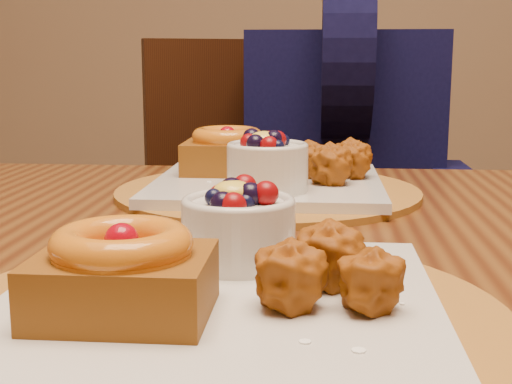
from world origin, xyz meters
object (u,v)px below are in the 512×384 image
at_px(dining_table, 251,316).
at_px(chair_far, 270,247).
at_px(place_setting_far, 265,175).
at_px(diner, 344,121).
at_px(place_setting_near, 217,288).

bearing_deg(dining_table, chair_far, 92.55).
bearing_deg(place_setting_far, dining_table, -89.18).
bearing_deg(chair_far, dining_table, -110.74).
bearing_deg(diner, chair_far, -179.43).
relative_size(place_setting_far, diner, 0.51).
xyz_separation_m(place_setting_near, place_setting_far, (-0.00, 0.43, 0.00)).
xyz_separation_m(place_setting_near, chair_far, (-0.03, 1.00, -0.24)).
height_order(place_setting_near, chair_far, chair_far).
bearing_deg(diner, place_setting_near, -81.19).
distance_m(chair_far, diner, 0.31).
bearing_deg(dining_table, place_setting_far, 90.82).
bearing_deg(diner, place_setting_far, -86.62).
bearing_deg(place_setting_far, place_setting_near, -89.90).
xyz_separation_m(place_setting_near, diner, (0.11, 0.96, 0.03)).
xyz_separation_m(chair_far, diner, (0.15, -0.04, 0.27)).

